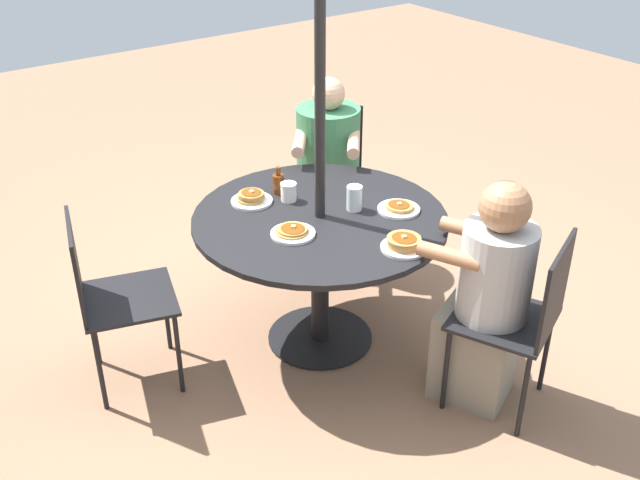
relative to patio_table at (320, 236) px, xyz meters
The scene contains 15 objects.
ground_plane 0.64m from the patio_table, ahead, with size 12.00×12.00×0.00m, color #8C664C.
patio_table is the anchor object (origin of this frame).
umbrella_pole 0.61m from the patio_table, ahead, with size 0.05×0.05×2.50m, color black.
patio_chair_north 1.06m from the patio_table, 73.55° to the left, with size 0.54×0.54×0.91m.
patio_chair_east 1.06m from the patio_table, 155.88° to the right, with size 0.57×0.57×0.91m.
diner_east 0.89m from the patio_table, 155.88° to the right, with size 0.54×0.48×1.15m.
patio_chair_south 1.06m from the patio_table, 38.93° to the right, with size 0.61×0.61×0.91m.
diner_south 0.89m from the patio_table, 38.93° to the right, with size 0.63×0.61×1.17m.
pancake_plate_a 0.41m from the patio_table, 31.26° to the left, with size 0.21×0.21×0.07m.
pancake_plate_b 0.27m from the patio_table, 110.27° to the left, with size 0.21×0.21×0.05m.
pancake_plate_c 0.42m from the patio_table, 117.72° to the right, with size 0.21×0.21×0.05m.
pancake_plate_d 0.52m from the patio_table, 165.96° to the right, with size 0.21×0.21×0.07m.
syrup_bottle 0.38m from the patio_table, ahead, with size 0.08×0.06×0.15m.
coffee_cup 0.29m from the patio_table, ahead, with size 0.08×0.08×0.10m.
drinking_glass_a 0.26m from the patio_table, 103.49° to the right, with size 0.08×0.08×0.13m, color silver.
Camera 1 is at (-2.67, 1.93, 2.49)m, focal length 42.00 mm.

